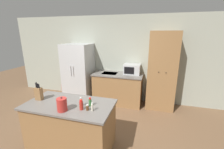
# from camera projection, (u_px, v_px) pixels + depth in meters

# --- Properties ---
(ground_plane) EXTENTS (14.00, 14.00, 0.00)m
(ground_plane) POSITION_uv_depth(u_px,v_px,m) (85.00, 145.00, 2.90)
(ground_plane) COLOR brown
(wall_back) EXTENTS (7.20, 0.06, 2.60)m
(wall_back) POSITION_uv_depth(u_px,v_px,m) (116.00, 59.00, 4.71)
(wall_back) COLOR #9EA393
(wall_back) RESTS_ON ground_plane
(refrigerator) EXTENTS (0.82, 0.77, 1.77)m
(refrigerator) POSITION_uv_depth(u_px,v_px,m) (79.00, 72.00, 4.74)
(refrigerator) COLOR #B7BABC
(refrigerator) RESTS_ON ground_plane
(back_counter) EXTENTS (1.46, 0.70, 0.92)m
(back_counter) POSITION_uv_depth(u_px,v_px,m) (118.00, 88.00, 4.56)
(back_counter) COLOR olive
(back_counter) RESTS_ON ground_plane
(pantry_cabinet) EXTENTS (0.75, 0.60, 2.15)m
(pantry_cabinet) POSITION_uv_depth(u_px,v_px,m) (162.00, 71.00, 4.11)
(pantry_cabinet) COLOR olive
(pantry_cabinet) RESTS_ON ground_plane
(kitchen_island) EXTENTS (1.57, 0.82, 0.88)m
(kitchen_island) POSITION_uv_depth(u_px,v_px,m) (71.00, 125.00, 2.77)
(kitchen_island) COLOR olive
(kitchen_island) RESTS_ON ground_plane
(microwave) EXTENTS (0.47, 0.39, 0.28)m
(microwave) POSITION_uv_depth(u_px,v_px,m) (132.00, 69.00, 4.40)
(microwave) COLOR #B2B5B7
(microwave) RESTS_ON back_counter
(knife_block) EXTENTS (0.13, 0.08, 0.34)m
(knife_block) POSITION_uv_depth(u_px,v_px,m) (39.00, 93.00, 2.78)
(knife_block) COLOR olive
(knife_block) RESTS_ON kitchen_island
(spice_bottle_tall_dark) EXTENTS (0.05, 0.05, 0.15)m
(spice_bottle_tall_dark) POSITION_uv_depth(u_px,v_px,m) (90.00, 102.00, 2.56)
(spice_bottle_tall_dark) COLOR #337033
(spice_bottle_tall_dark) RESTS_ON kitchen_island
(spice_bottle_short_red) EXTENTS (0.04, 0.04, 0.14)m
(spice_bottle_short_red) POSITION_uv_depth(u_px,v_px,m) (92.00, 107.00, 2.39)
(spice_bottle_short_red) COLOR beige
(spice_bottle_short_red) RESTS_ON kitchen_island
(spice_bottle_amber_oil) EXTENTS (0.04, 0.04, 0.10)m
(spice_bottle_amber_oil) POSITION_uv_depth(u_px,v_px,m) (87.00, 108.00, 2.41)
(spice_bottle_amber_oil) COLOR #563319
(spice_bottle_amber_oil) RESTS_ON kitchen_island
(spice_bottle_green_herb) EXTENTS (0.04, 0.04, 0.16)m
(spice_bottle_green_herb) POSITION_uv_depth(u_px,v_px,m) (81.00, 102.00, 2.55)
(spice_bottle_green_herb) COLOR #337033
(spice_bottle_green_herb) RESTS_ON kitchen_island
(spice_bottle_pale_salt) EXTENTS (0.06, 0.06, 0.17)m
(spice_bottle_pale_salt) POSITION_uv_depth(u_px,v_px,m) (81.00, 105.00, 2.43)
(spice_bottle_pale_salt) COLOR #B2281E
(spice_bottle_pale_salt) RESTS_ON kitchen_island
(kettle) EXTENTS (0.16, 0.16, 0.24)m
(kettle) POSITION_uv_depth(u_px,v_px,m) (62.00, 105.00, 2.38)
(kettle) COLOR #B72D28
(kettle) RESTS_ON kitchen_island
(fire_extinguisher) EXTENTS (0.14, 0.14, 0.48)m
(fire_extinguisher) POSITION_uv_depth(u_px,v_px,m) (64.00, 89.00, 5.14)
(fire_extinguisher) COLOR red
(fire_extinguisher) RESTS_ON ground_plane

